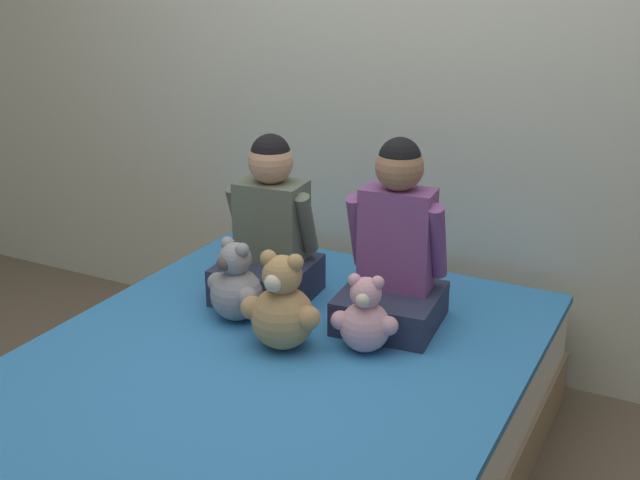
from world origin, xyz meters
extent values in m
cube|color=beige|center=(0.00, 1.11, 1.25)|extent=(8.00, 0.06, 2.50)
cube|color=#997F60|center=(0.00, 0.00, 0.10)|extent=(1.52, 1.99, 0.20)
cube|color=white|center=(0.00, 0.00, 0.30)|extent=(1.49, 1.95, 0.21)
cube|color=#337FC6|center=(0.00, 0.00, 0.42)|extent=(1.51, 1.97, 0.03)
cube|color=#282D47|center=(-0.24, 0.45, 0.51)|extent=(0.35, 0.35, 0.14)
cube|color=#5B6656|center=(-0.25, 0.50, 0.72)|extent=(0.25, 0.18, 0.29)
sphere|color=tan|center=(-0.25, 0.50, 0.94)|extent=(0.16, 0.16, 0.16)
sphere|color=black|center=(-0.25, 0.50, 0.96)|extent=(0.14, 0.14, 0.14)
cylinder|color=#5B6656|center=(-0.38, 0.49, 0.72)|extent=(0.07, 0.14, 0.24)
cylinder|color=#5B6656|center=(-0.11, 0.51, 0.72)|extent=(0.07, 0.14, 0.24)
cube|color=#282D47|center=(0.24, 0.45, 0.50)|extent=(0.35, 0.36, 0.12)
cube|color=#7F4789|center=(0.24, 0.50, 0.73)|extent=(0.25, 0.15, 0.35)
sphere|color=#9E7051|center=(0.24, 0.50, 0.98)|extent=(0.16, 0.16, 0.16)
sphere|color=black|center=(0.24, 0.50, 1.00)|extent=(0.14, 0.14, 0.14)
cylinder|color=#7F4789|center=(0.10, 0.49, 0.74)|extent=(0.07, 0.15, 0.28)
cylinder|color=#7F4789|center=(0.37, 0.52, 0.74)|extent=(0.07, 0.15, 0.28)
sphere|color=#939399|center=(-0.24, 0.25, 0.53)|extent=(0.18, 0.18, 0.18)
sphere|color=#939399|center=(-0.24, 0.25, 0.66)|extent=(0.11, 0.11, 0.11)
sphere|color=#4C4742|center=(-0.26, 0.21, 0.65)|extent=(0.05, 0.05, 0.05)
sphere|color=#939399|center=(-0.28, 0.27, 0.70)|extent=(0.05, 0.05, 0.05)
sphere|color=#939399|center=(-0.20, 0.24, 0.70)|extent=(0.05, 0.05, 0.05)
sphere|color=#939399|center=(-0.33, 0.27, 0.55)|extent=(0.07, 0.07, 0.07)
sphere|color=#939399|center=(-0.17, 0.21, 0.55)|extent=(0.07, 0.07, 0.07)
sphere|color=#DBA3B2|center=(0.24, 0.25, 0.52)|extent=(0.16, 0.16, 0.16)
sphere|color=#DBA3B2|center=(0.24, 0.25, 0.63)|extent=(0.10, 0.10, 0.10)
sphere|color=beige|center=(0.25, 0.21, 0.63)|extent=(0.05, 0.05, 0.05)
sphere|color=#DBA3B2|center=(0.21, 0.24, 0.67)|extent=(0.04, 0.04, 0.04)
sphere|color=#DBA3B2|center=(0.28, 0.26, 0.67)|extent=(0.04, 0.04, 0.04)
sphere|color=#DBA3B2|center=(0.17, 0.21, 0.54)|extent=(0.06, 0.06, 0.06)
sphere|color=#DBA3B2|center=(0.32, 0.25, 0.54)|extent=(0.06, 0.06, 0.06)
sphere|color=tan|center=(0.00, 0.15, 0.54)|extent=(0.20, 0.20, 0.20)
sphere|color=tan|center=(0.00, 0.15, 0.69)|extent=(0.13, 0.13, 0.13)
sphere|color=beige|center=(0.00, 0.09, 0.68)|extent=(0.06, 0.06, 0.06)
sphere|color=tan|center=(-0.05, 0.14, 0.74)|extent=(0.05, 0.05, 0.05)
sphere|color=tan|center=(0.05, 0.15, 0.74)|extent=(0.05, 0.05, 0.05)
sphere|color=tan|center=(-0.10, 0.12, 0.56)|extent=(0.08, 0.08, 0.08)
sphere|color=tan|center=(0.10, 0.14, 0.56)|extent=(0.08, 0.08, 0.08)
camera|label=1|loc=(1.16, -1.84, 1.65)|focal=45.00mm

